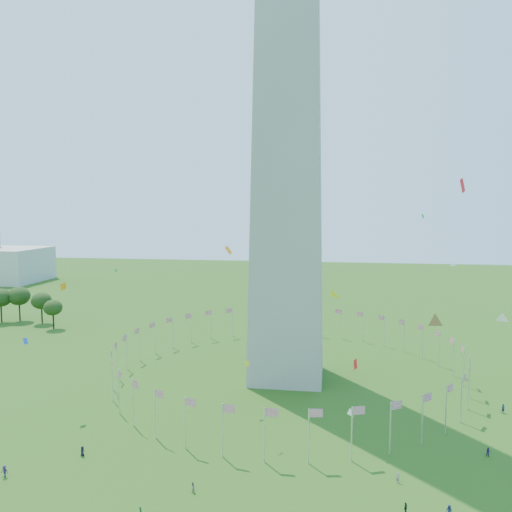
# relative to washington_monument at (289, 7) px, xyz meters

# --- Properties ---
(ground) EXTENTS (600.00, 600.00, 0.00)m
(ground) POSITION_rel_washington_monument_xyz_m (0.00, -50.00, -84.50)
(ground) COLOR #234B11
(ground) RESTS_ON ground
(washington_monument) EXTENTS (16.80, 16.80, 169.00)m
(washington_monument) POSITION_rel_washington_monument_xyz_m (0.00, 0.00, 0.00)
(washington_monument) COLOR #AAA597
(washington_monument) RESTS_ON ground
(flag_ring) EXTENTS (80.24, 80.24, 9.00)m
(flag_ring) POSITION_rel_washington_monument_xyz_m (-0.00, 0.00, -80.00)
(flag_ring) COLOR silver
(flag_ring) RESTS_ON ground
(crowd) EXTENTS (92.02, 60.15, 1.97)m
(crowd) POSITION_rel_washington_monument_xyz_m (10.47, -49.57, -83.63)
(crowd) COLOR gray
(crowd) RESTS_ON ground
(kites_aloft) EXTENTS (123.68, 74.36, 40.48)m
(kites_aloft) POSITION_rel_washington_monument_xyz_m (12.86, -26.95, -62.82)
(kites_aloft) COLOR white
(kites_aloft) RESTS_ON ground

